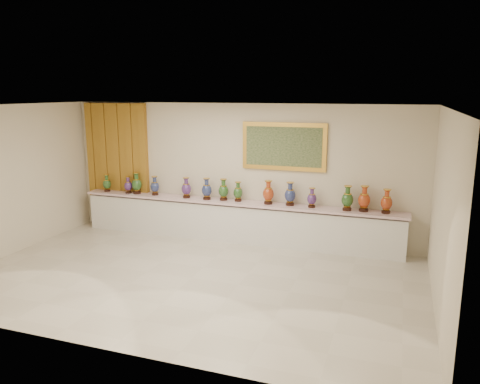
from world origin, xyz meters
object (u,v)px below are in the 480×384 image
object	(u,v)px
counter	(234,222)
vase_1	(128,186)
vase_2	(137,184)
vase_0	(107,184)

from	to	relation	value
counter	vase_1	distance (m)	2.71
vase_2	vase_1	bearing A→B (deg)	-172.91
vase_0	vase_2	distance (m)	0.80
vase_2	counter	bearing A→B (deg)	0.60
vase_2	vase_0	bearing A→B (deg)	-178.36
vase_0	vase_2	world-z (taller)	vase_2
counter	vase_0	distance (m)	3.28
vase_0	vase_1	world-z (taller)	vase_0
counter	vase_0	bearing A→B (deg)	-179.14
counter	vase_0	world-z (taller)	vase_0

